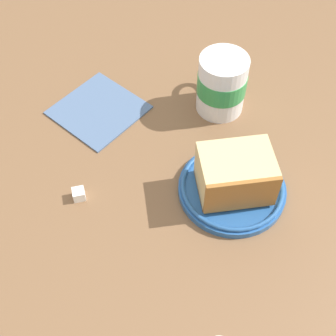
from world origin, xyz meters
TOP-DOWN VIEW (x-y plane):
  - ground_plane at (0.00, 0.00)cm, footprint 124.56×124.56cm
  - small_plate at (-2.42, 4.13)cm, footprint 16.01×16.01cm
  - cake_slice at (-2.18, 4.27)cm, footprint 11.94×12.87cm
  - tea_mug at (-18.75, -2.71)cm, footprint 10.32×8.13cm
  - folded_napkin at (-10.58, -21.70)cm, footprint 17.03×17.02cm
  - sugar_cube at (6.47, -16.71)cm, footprint 2.43×2.43cm

SIDE VIEW (x-z plane):
  - ground_plane at x=0.00cm, z-range -3.30..0.00cm
  - folded_napkin at x=-10.58cm, z-range 0.00..0.60cm
  - sugar_cube at x=6.47cm, z-range 0.00..1.75cm
  - small_plate at x=-2.42cm, z-range -0.02..1.80cm
  - cake_slice at x=-2.18cm, z-range 1.18..8.13cm
  - tea_mug at x=-18.75cm, z-range 0.14..10.50cm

